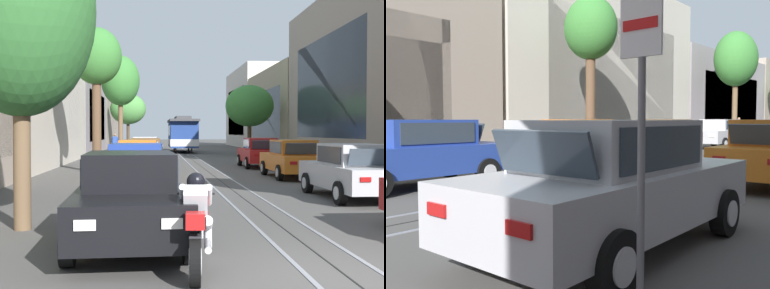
% 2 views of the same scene
% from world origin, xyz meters
% --- Properties ---
extents(building_facade_left, '(5.83, 68.84, 9.66)m').
position_xyz_m(building_facade_left, '(-10.23, 34.96, 4.01)').
color(building_facade_left, gray).
rests_on(building_facade_left, ground).
extents(parked_car_blue_second_left, '(2.10, 4.40, 1.58)m').
position_xyz_m(parked_car_blue_second_left, '(-3.10, 8.82, 0.80)').
color(parked_car_blue_second_left, '#233D93').
rests_on(parked_car_blue_second_left, ground).
extents(parked_car_orange_mid_left, '(2.11, 4.41, 1.58)m').
position_xyz_m(parked_car_orange_mid_left, '(-3.22, 14.56, 0.80)').
color(parked_car_orange_mid_left, orange).
rests_on(parked_car_orange_mid_left, ground).
extents(parked_car_brown_fourth_left, '(2.14, 4.42, 1.58)m').
position_xyz_m(parked_car_brown_fourth_left, '(-3.07, 20.48, 0.80)').
color(parked_car_brown_fourth_left, brown).
rests_on(parked_car_brown_fourth_left, ground).
extents(parked_car_silver_fifth_left, '(2.07, 4.39, 1.58)m').
position_xyz_m(parked_car_silver_fifth_left, '(-3.15, 26.69, 0.80)').
color(parked_car_silver_fifth_left, '#B7B7BC').
rests_on(parked_car_silver_fifth_left, ground).
extents(parked_car_silver_second_right, '(2.08, 4.40, 1.58)m').
position_xyz_m(parked_car_silver_second_right, '(3.14, 7.97, 0.80)').
color(parked_car_silver_second_right, '#B7B7BC').
rests_on(parked_car_silver_second_right, ground).
extents(street_tree_kerb_left_second, '(2.38, 2.15, 6.81)m').
position_xyz_m(street_tree_kerb_left_second, '(-5.28, 17.91, 5.29)').
color(street_tree_kerb_left_second, brown).
rests_on(street_tree_kerb_left_second, ground).
extents(street_tree_kerb_left_mid, '(3.05, 3.28, 7.95)m').
position_xyz_m(street_tree_kerb_left_mid, '(-5.26, 34.67, 5.91)').
color(street_tree_kerb_left_mid, brown).
rests_on(street_tree_kerb_left_mid, ground).
extents(pedestrian_on_left_pavement, '(0.55, 0.23, 1.73)m').
position_xyz_m(pedestrian_on_left_pavement, '(-5.92, 37.41, 0.98)').
color(pedestrian_on_left_pavement, '#4C4233').
rests_on(pedestrian_on_left_pavement, ground).
extents(street_sign_post, '(0.36, 0.07, 2.60)m').
position_xyz_m(street_sign_post, '(4.45, 6.49, 1.62)').
color(street_sign_post, slate).
rests_on(street_sign_post, ground).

